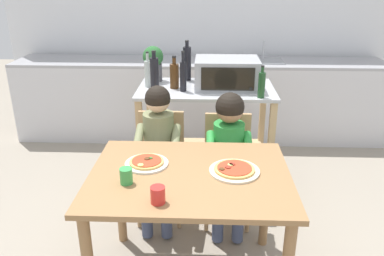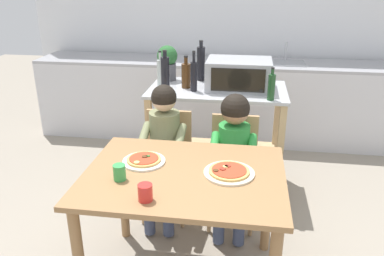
% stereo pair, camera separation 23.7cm
% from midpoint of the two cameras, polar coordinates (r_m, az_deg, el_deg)
% --- Properties ---
extents(ground_plane, '(10.71, 10.71, 0.00)m').
position_cam_midpoint_polar(ground_plane, '(3.46, -1.46, -9.14)').
color(ground_plane, gray).
extents(back_wall_tiled, '(4.52, 0.14, 2.70)m').
position_cam_midpoint_polar(back_wall_tiled, '(4.65, -0.25, 16.56)').
color(back_wall_tiled, silver).
rests_on(back_wall_tiled, ground).
extents(kitchen_counter, '(4.07, 0.60, 1.08)m').
position_cam_midpoint_polar(kitchen_counter, '(4.43, -0.45, 4.27)').
color(kitchen_counter, silver).
rests_on(kitchen_counter, ground).
extents(kitchen_island_cart, '(1.12, 0.63, 0.91)m').
position_cam_midpoint_polar(kitchen_island_cart, '(3.29, -0.04, 0.97)').
color(kitchen_island_cart, '#B7BABF').
rests_on(kitchen_island_cart, ground).
extents(toaster_oven, '(0.51, 0.39, 0.24)m').
position_cam_midpoint_polar(toaster_oven, '(3.18, 3.01, 8.04)').
color(toaster_oven, '#999BA0').
rests_on(toaster_oven, kitchen_island_cart).
extents(bottle_clear_vinegar, '(0.05, 0.05, 0.25)m').
position_cam_midpoint_polar(bottle_clear_vinegar, '(2.94, 7.95, 6.34)').
color(bottle_clear_vinegar, '#1E4723').
rests_on(bottle_clear_vinegar, kitchen_island_cart).
extents(bottle_dark_olive_oil, '(0.07, 0.07, 0.33)m').
position_cam_midpoint_polar(bottle_dark_olive_oil, '(3.06, -7.78, 7.78)').
color(bottle_dark_olive_oil, black).
rests_on(bottle_dark_olive_oil, kitchen_island_cart).
extents(bottle_slim_sauce, '(0.07, 0.07, 0.35)m').
position_cam_midpoint_polar(bottle_slim_sauce, '(3.40, -2.76, 9.51)').
color(bottle_slim_sauce, black).
rests_on(bottle_slim_sauce, kitchen_island_cart).
extents(bottle_brown_beer, '(0.05, 0.05, 0.32)m').
position_cam_midpoint_polar(bottle_brown_beer, '(3.07, -3.54, 7.70)').
color(bottle_brown_beer, black).
rests_on(bottle_brown_beer, kitchen_island_cart).
extents(bottle_tall_green_wine, '(0.07, 0.07, 0.26)m').
position_cam_midpoint_polar(bottle_tall_green_wine, '(3.17, -4.77, 7.70)').
color(bottle_tall_green_wine, '#4C2D14').
rests_on(bottle_tall_green_wine, kitchen_island_cart).
extents(bottle_squat_spirits, '(0.06, 0.06, 0.29)m').
position_cam_midpoint_polar(bottle_squat_spirits, '(3.23, -8.61, 7.98)').
color(bottle_squat_spirits, '#ADB7B2').
rests_on(bottle_squat_spirits, kitchen_island_cart).
extents(potted_herb_plant, '(0.18, 0.18, 0.30)m').
position_cam_midpoint_polar(potted_herb_plant, '(3.40, -7.75, 9.53)').
color(potted_herb_plant, '#4C4C51').
rests_on(potted_herb_plant, kitchen_island_cart).
extents(dining_table, '(1.12, 0.85, 0.75)m').
position_cam_midpoint_polar(dining_table, '(2.22, -3.41, -9.34)').
color(dining_table, olive).
rests_on(dining_table, ground).
extents(dining_chair_left, '(0.36, 0.36, 0.81)m').
position_cam_midpoint_polar(dining_chair_left, '(2.96, -6.92, -4.44)').
color(dining_chair_left, tan).
rests_on(dining_chair_left, ground).
extents(dining_chair_right, '(0.36, 0.36, 0.81)m').
position_cam_midpoint_polar(dining_chair_right, '(2.90, 2.90, -4.90)').
color(dining_chair_right, tan).
rests_on(dining_chair_right, ground).
extents(child_in_olive_shirt, '(0.32, 0.42, 1.04)m').
position_cam_midpoint_polar(child_in_olive_shirt, '(2.77, -7.48, -2.14)').
color(child_in_olive_shirt, '#424C6B').
rests_on(child_in_olive_shirt, ground).
extents(child_in_green_shirt, '(0.32, 0.42, 1.01)m').
position_cam_midpoint_polar(child_in_green_shirt, '(2.71, 2.99, -2.55)').
color(child_in_green_shirt, '#424C6B').
rests_on(child_in_green_shirt, ground).
extents(pizza_plate_white, '(0.25, 0.25, 0.03)m').
position_cam_midpoint_polar(pizza_plate_white, '(2.28, -9.68, -5.12)').
color(pizza_plate_white, white).
rests_on(pizza_plate_white, dining_table).
extents(pizza_plate_cream, '(0.28, 0.28, 0.03)m').
position_cam_midpoint_polar(pizza_plate_cream, '(2.17, 3.14, -6.26)').
color(pizza_plate_cream, beige).
rests_on(pizza_plate_cream, dining_table).
extents(drinking_cup_red, '(0.07, 0.07, 0.09)m').
position_cam_midpoint_polar(drinking_cup_red, '(1.90, -8.67, -9.81)').
color(drinking_cup_red, red).
rests_on(drinking_cup_red, dining_table).
extents(drinking_cup_green, '(0.07, 0.07, 0.09)m').
position_cam_midpoint_polar(drinking_cup_green, '(2.09, -12.91, -6.99)').
color(drinking_cup_green, green).
rests_on(drinking_cup_green, dining_table).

